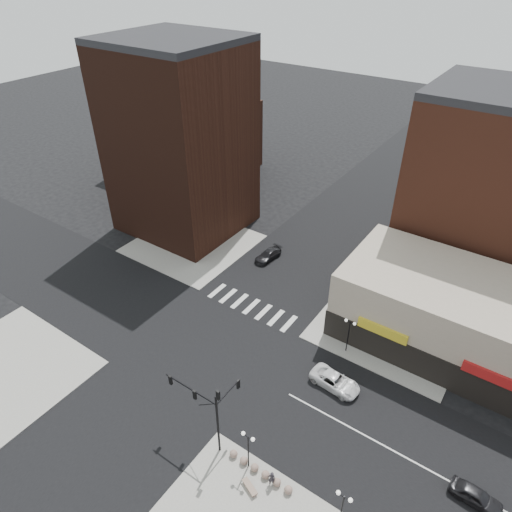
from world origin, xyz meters
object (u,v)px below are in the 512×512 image
Objects in this scene: dark_sedan_north at (268,255)px; pedestrian at (272,478)px; street_lamp_ne at (349,328)px; street_lamp_se_b at (343,503)px; traffic_signal at (210,404)px; dark_sedan_east at (476,496)px; white_suv at (335,381)px; street_lamp_se_a at (248,443)px; stone_bench at (250,487)px.

pedestrian is at bearing -49.81° from dark_sedan_north.
street_lamp_se_b is at bearing -66.37° from street_lamp_ne.
dark_sedan_east is at bearing 20.66° from traffic_signal.
white_suv is (5.81, 11.14, -4.29)m from traffic_signal.
street_lamp_se_a is at bearing 119.17° from dark_sedan_east.
dark_sedan_north is (-22.81, 25.38, -2.67)m from street_lamp_se_b.
traffic_signal reaches higher than dark_sedan_east.
traffic_signal reaches higher than pedestrian.
dark_sedan_north is 30.80m from pedestrian.
street_lamp_se_a is at bearing -93.58° from street_lamp_ne.
dark_sedan_north is (-15.81, 9.38, -2.67)m from street_lamp_ne.
traffic_signal reaches higher than street_lamp_se_a.
street_lamp_se_a is 11.79m from white_suv.
white_suv is at bearing 117.76° from street_lamp_se_b.
dark_sedan_north is 2.60× the size of stone_bench.
street_lamp_ne is at bearing -24.35° from dark_sedan_north.
stone_bench is at bearing -89.44° from street_lamp_ne.
dark_sedan_north is (-16.86, 14.07, -0.05)m from white_suv.
street_lamp_se_b reaches higher than dark_sedan_north.
pedestrian is at bearing -4.79° from street_lamp_se_a.
white_suv is 11.51m from pedestrian.
white_suv is at bearing 79.74° from street_lamp_se_a.
street_lamp_se_a is (3.76, -0.17, -1.67)m from traffic_signal.
street_lamp_se_a is at bearing -2.57° from traffic_signal.
stone_bench is (15.98, -26.85, -0.30)m from dark_sedan_north.
street_lamp_se_b is 1.00× the size of street_lamp_ne.
traffic_signal is at bearing -176.18° from stone_bench.
dark_sedan_north is (-14.81, 25.38, -2.67)m from street_lamp_se_a.
street_lamp_ne is 0.97× the size of dark_sedan_north.
stone_bench is (4.93, -1.64, -4.64)m from traffic_signal.
dark_sedan_east is at bearing 25.56° from street_lamp_se_a.
pedestrian reaches higher than stone_bench.
dark_sedan_east is (14.69, -8.49, -2.63)m from street_lamp_ne.
street_lamp_ne reaches higher than pedestrian.
traffic_signal is 4.12m from street_lamp_se_a.
stone_bench is (1.17, -1.47, -2.97)m from street_lamp_se_a.
dark_sedan_east is at bearing -178.64° from pedestrian.
pedestrian reaches higher than white_suv.
dark_sedan_north is 31.25m from stone_bench.
street_lamp_se_b is at bearing -0.82° from traffic_signal.
stone_bench is (-14.52, -8.98, -0.34)m from dark_sedan_east.
traffic_signal is 7.34m from pedestrian.
street_lamp_ne is at bearing 113.63° from street_lamp_se_b.
dark_sedan_north is (-30.50, 17.87, -0.03)m from dark_sedan_east.
dark_sedan_north is at bearing 55.06° from white_suv.
traffic_signal is at bearing 157.37° from white_suv.
white_suv is 1.13× the size of dark_sedan_north.
traffic_signal is 4.71× the size of stone_bench.
street_lamp_ne is at bearing 73.25° from traffic_signal.
pedestrian is at bearing -173.58° from white_suv.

